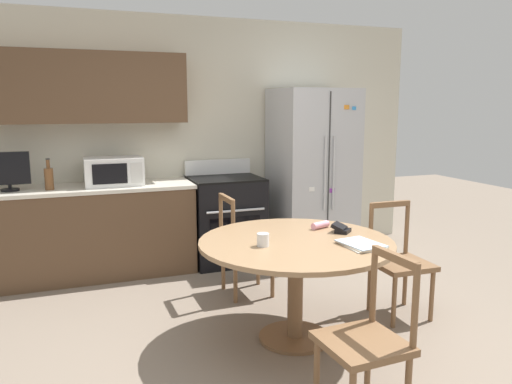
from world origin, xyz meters
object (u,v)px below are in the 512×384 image
(oven_range, at_px, (226,219))
(dining_chair_near, at_px, (367,341))
(microwave, at_px, (114,171))
(candle_glass, at_px, (263,241))
(wallet, at_px, (341,229))
(refrigerator, at_px, (312,173))
(counter_bottle, at_px, (49,178))
(dining_chair_right, at_px, (399,262))
(countertop_tv, at_px, (8,170))
(dining_chair_far, at_px, (244,247))

(oven_range, height_order, dining_chair_near, oven_range)
(microwave, bearing_deg, candle_glass, -68.38)
(microwave, xyz_separation_m, wallet, (1.47, -1.86, -0.27))
(microwave, xyz_separation_m, dining_chair_near, (1.03, -2.90, -0.60))
(oven_range, distance_m, dining_chair_near, 2.89)
(wallet, bearing_deg, dining_chair_near, -112.63)
(refrigerator, bearing_deg, microwave, 177.76)
(refrigerator, relative_size, oven_range, 1.71)
(counter_bottle, xyz_separation_m, dining_chair_right, (2.61, -1.76, -0.58))
(refrigerator, relative_size, countertop_tv, 5.08)
(countertop_tv, xyz_separation_m, dining_chair_right, (2.95, -1.81, -0.66))
(counter_bottle, bearing_deg, dining_chair_near, -60.18)
(dining_chair_far, relative_size, candle_glass, 10.29)
(microwave, bearing_deg, dining_chair_far, -44.19)
(dining_chair_right, bearing_deg, candle_glass, 8.91)
(refrigerator, height_order, microwave, refrigerator)
(countertop_tv, xyz_separation_m, dining_chair_near, (1.96, -2.88, -0.66))
(counter_bottle, relative_size, candle_glass, 3.32)
(microwave, height_order, dining_chair_near, microwave)
(microwave, relative_size, wallet, 3.14)
(dining_chair_right, xyz_separation_m, candle_glass, (-1.23, -0.16, 0.34))
(microwave, distance_m, dining_chair_far, 1.53)
(oven_range, xyz_separation_m, dining_chair_near, (-0.10, -2.89, -0.03))
(countertop_tv, height_order, counter_bottle, countertop_tv)
(refrigerator, bearing_deg, candle_glass, -124.79)
(microwave, height_order, dining_chair_right, microwave)
(microwave, relative_size, counter_bottle, 1.88)
(dining_chair_right, height_order, wallet, dining_chair_right)
(dining_chair_near, bearing_deg, microwave, 16.66)
(oven_range, height_order, countertop_tv, countertop_tv)
(microwave, distance_m, candle_glass, 2.16)
(dining_chair_right, bearing_deg, dining_chair_far, -38.72)
(dining_chair_far, bearing_deg, refrigerator, 128.10)
(countertop_tv, height_order, dining_chair_right, countertop_tv)
(oven_range, xyz_separation_m, wallet, (0.33, -1.84, 0.30))
(oven_range, relative_size, microwave, 1.97)
(countertop_tv, distance_m, candle_glass, 2.63)
(dining_chair_near, bearing_deg, counter_bottle, 26.89)
(countertop_tv, distance_m, dining_chair_near, 3.54)
(oven_range, xyz_separation_m, dining_chair_right, (0.89, -1.82, -0.03))
(microwave, bearing_deg, countertop_tv, -178.29)
(oven_range, xyz_separation_m, dining_chair_far, (-0.13, -0.96, -0.03))
(candle_glass, relative_size, wallet, 0.50)
(refrigerator, bearing_deg, wallet, -110.17)
(microwave, xyz_separation_m, candle_glass, (0.79, -2.00, -0.26))
(countertop_tv, bearing_deg, dining_chair_right, -31.56)
(counter_bottle, bearing_deg, microwave, 7.59)
(dining_chair_right, relative_size, candle_glass, 10.29)
(refrigerator, bearing_deg, countertop_tv, 178.96)
(dining_chair_right, bearing_deg, refrigerator, -91.80)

